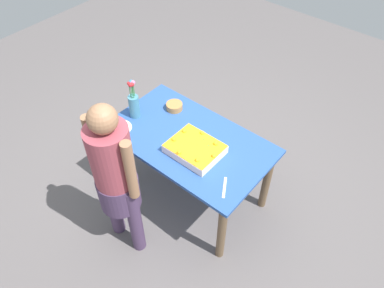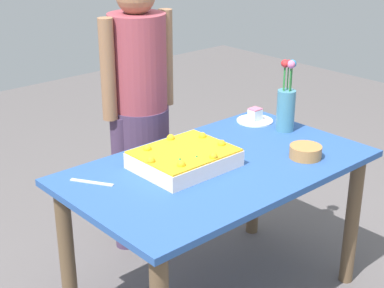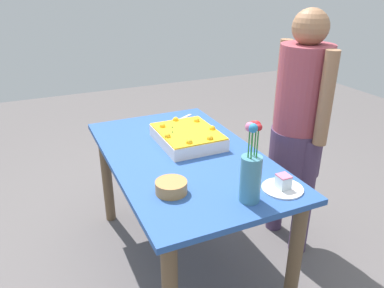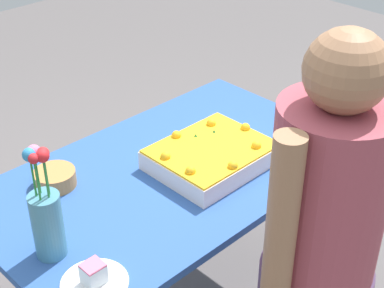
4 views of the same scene
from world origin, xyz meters
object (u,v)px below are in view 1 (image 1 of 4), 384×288
object	(u,v)px
flower_vase	(134,104)
fruit_bowl	(174,106)
cake_knife	(224,187)
person_standing	(115,175)
serving_plate_with_slice	(120,126)
sheet_cake	(195,149)

from	to	relation	value
flower_vase	fruit_bowl	size ratio (longest dim) A/B	2.52
cake_knife	person_standing	bearing A→B (deg)	-82.83
flower_vase	serving_plate_with_slice	bearing A→B (deg)	-85.66
sheet_cake	serving_plate_with_slice	xyz separation A→B (m)	(-0.67, -0.19, -0.02)
cake_knife	person_standing	size ratio (longest dim) A/B	0.13
sheet_cake	cake_knife	distance (m)	0.42
serving_plate_with_slice	person_standing	bearing A→B (deg)	-44.61
flower_vase	person_standing	world-z (taller)	person_standing
person_standing	cake_knife	bearing A→B (deg)	-51.80
cake_knife	fruit_bowl	world-z (taller)	fruit_bowl
sheet_cake	cake_knife	bearing A→B (deg)	-19.02
cake_knife	flower_vase	world-z (taller)	flower_vase
sheet_cake	flower_vase	bearing A→B (deg)	179.79
serving_plate_with_slice	cake_knife	world-z (taller)	serving_plate_with_slice
cake_knife	person_standing	world-z (taller)	person_standing
flower_vase	fruit_bowl	distance (m)	0.37
sheet_cake	serving_plate_with_slice	world-z (taller)	sheet_cake
fruit_bowl	person_standing	distance (m)	0.96
serving_plate_with_slice	sheet_cake	bearing A→B (deg)	15.93
sheet_cake	fruit_bowl	world-z (taller)	sheet_cake
serving_plate_with_slice	person_standing	world-z (taller)	person_standing
serving_plate_with_slice	fruit_bowl	world-z (taller)	serving_plate_with_slice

